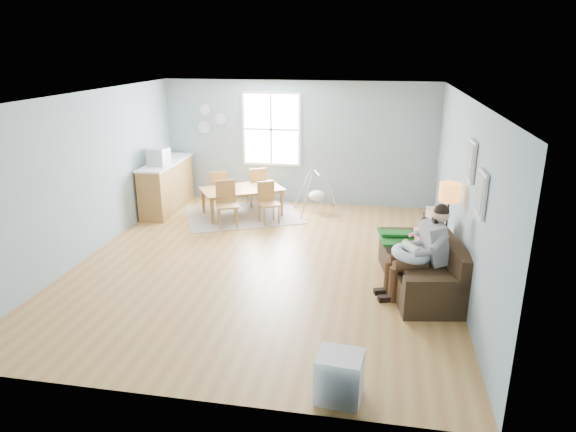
% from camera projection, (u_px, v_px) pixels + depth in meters
% --- Properties ---
extents(room, '(8.40, 9.40, 3.90)m').
position_uv_depth(room, '(262.00, 114.00, 7.69)').
color(room, '#A7713B').
extents(window, '(1.32, 0.08, 1.62)m').
position_uv_depth(window, '(271.00, 129.00, 11.26)').
color(window, silver).
rests_on(window, room).
extents(pictures, '(0.05, 1.34, 0.74)m').
position_uv_depth(pictures, '(476.00, 176.00, 6.39)').
color(pictures, silver).
rests_on(pictures, room).
extents(wall_plates, '(0.67, 0.02, 0.66)m').
position_uv_depth(wall_plates, '(210.00, 119.00, 11.45)').
color(wall_plates, '#9CB1BC').
rests_on(wall_plates, room).
extents(sofa, '(1.21, 2.17, 0.83)m').
position_uv_depth(sofa, '(424.00, 268.00, 7.52)').
color(sofa, black).
rests_on(sofa, room).
extents(green_throw, '(1.03, 0.91, 0.04)m').
position_uv_depth(green_throw, '(410.00, 237.00, 8.10)').
color(green_throw, '#145A16').
rests_on(green_throw, sofa).
extents(beige_pillow, '(0.18, 0.51, 0.50)m').
position_uv_depth(beige_pillow, '(432.00, 226.00, 7.88)').
color(beige_pillow, '#BCA98F').
rests_on(beige_pillow, sofa).
extents(father, '(1.03, 0.65, 1.36)m').
position_uv_depth(father, '(423.00, 249.00, 7.11)').
color(father, gray).
rests_on(father, sofa).
extents(nursing_pillow, '(0.62, 0.61, 0.22)m').
position_uv_depth(nursing_pillow, '(411.00, 254.00, 7.14)').
color(nursing_pillow, silver).
rests_on(nursing_pillow, father).
extents(infant, '(0.27, 0.36, 0.14)m').
position_uv_depth(infant, '(410.00, 247.00, 7.14)').
color(infant, silver).
rests_on(infant, nursing_pillow).
extents(toddler, '(0.53, 0.33, 0.79)m').
position_uv_depth(toddler, '(418.00, 238.00, 7.59)').
color(toddler, white).
rests_on(toddler, sofa).
extents(floor_lamp, '(0.31, 0.31, 1.53)m').
position_uv_depth(floor_lamp, '(449.00, 201.00, 7.43)').
color(floor_lamp, black).
rests_on(floor_lamp, room).
extents(storage_cube, '(0.49, 0.44, 0.50)m').
position_uv_depth(storage_cube, '(339.00, 377.00, 5.14)').
color(storage_cube, silver).
rests_on(storage_cube, room).
extents(rug, '(2.85, 2.58, 0.01)m').
position_uv_depth(rug, '(243.00, 215.00, 10.81)').
color(rug, gray).
rests_on(rug, room).
extents(dining_table, '(1.89, 1.66, 0.58)m').
position_uv_depth(dining_table, '(243.00, 202.00, 10.72)').
color(dining_table, brown).
rests_on(dining_table, rug).
extents(chair_sw, '(0.54, 0.54, 0.90)m').
position_uv_depth(chair_sw, '(227.00, 201.00, 10.03)').
color(chair_sw, olive).
rests_on(chair_sw, rug).
extents(chair_se, '(0.52, 0.52, 0.83)m').
position_uv_depth(chair_se, '(268.00, 200.00, 10.23)').
color(chair_se, olive).
rests_on(chair_se, rug).
extents(chair_nw, '(0.49, 0.49, 0.85)m').
position_uv_depth(chair_nw, '(219.00, 188.00, 11.09)').
color(chair_nw, olive).
rests_on(chair_nw, rug).
extents(chair_ne, '(0.54, 0.54, 0.88)m').
position_uv_depth(chair_ne, '(257.00, 184.00, 11.28)').
color(chair_ne, olive).
rests_on(chair_ne, rug).
extents(counter, '(0.58, 1.91, 1.06)m').
position_uv_depth(counter, '(167.00, 185.00, 11.04)').
color(counter, brown).
rests_on(counter, room).
extents(monitor, '(0.41, 0.39, 0.35)m').
position_uv_depth(monitor, '(158.00, 157.00, 10.48)').
color(monitor, '#B3B3B8').
rests_on(monitor, counter).
extents(baby_swing, '(1.07, 1.08, 0.87)m').
position_uv_depth(baby_swing, '(317.00, 195.00, 10.88)').
color(baby_swing, '#B3B3B8').
rests_on(baby_swing, room).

